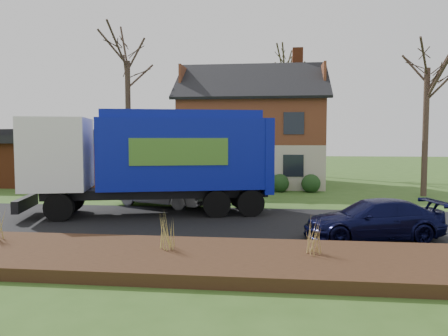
# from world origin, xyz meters

# --- Properties ---
(ground) EXTENTS (120.00, 120.00, 0.00)m
(ground) POSITION_xyz_m (0.00, 0.00, 0.00)
(ground) COLOR #32531B
(ground) RESTS_ON ground
(road) EXTENTS (80.00, 7.00, 0.02)m
(road) POSITION_xyz_m (0.00, 0.00, 0.01)
(road) COLOR black
(road) RESTS_ON ground
(mulch_verge) EXTENTS (80.00, 3.50, 0.30)m
(mulch_verge) POSITION_xyz_m (0.00, -5.30, 0.15)
(mulch_verge) COLOR black
(mulch_verge) RESTS_ON ground
(main_house) EXTENTS (12.95, 8.95, 9.26)m
(main_house) POSITION_xyz_m (1.49, 13.91, 4.03)
(main_house) COLOR #BCB097
(main_house) RESTS_ON ground
(ranch_house) EXTENTS (9.80, 8.20, 3.70)m
(ranch_house) POSITION_xyz_m (-12.00, 13.00, 1.81)
(ranch_house) COLOR brown
(ranch_house) RESTS_ON ground
(garbage_truck) EXTENTS (10.24, 5.08, 4.24)m
(garbage_truck) POSITION_xyz_m (-1.30, 1.58, 2.44)
(garbage_truck) COLOR black
(garbage_truck) RESTS_ON ground
(silver_sedan) EXTENTS (5.05, 3.23, 1.57)m
(silver_sedan) POSITION_xyz_m (-1.61, 3.73, 0.79)
(silver_sedan) COLOR #989B9F
(silver_sedan) RESTS_ON ground
(navy_wagon) EXTENTS (4.54, 2.58, 1.24)m
(navy_wagon) POSITION_xyz_m (6.57, -1.95, 0.62)
(navy_wagon) COLOR black
(navy_wagon) RESTS_ON ground
(tree_front_west) EXTENTS (3.65, 3.65, 10.83)m
(tree_front_west) POSITION_xyz_m (-5.43, 10.16, 8.93)
(tree_front_west) COLOR #382B22
(tree_front_west) RESTS_ON ground
(tree_front_east) EXTENTS (3.53, 3.53, 9.80)m
(tree_front_east) POSITION_xyz_m (11.55, 8.82, 7.96)
(tree_front_east) COLOR #453329
(tree_front_east) RESTS_ON ground
(tree_back) EXTENTS (3.98, 3.98, 12.61)m
(tree_back) POSITION_xyz_m (4.26, 22.39, 10.51)
(tree_back) COLOR #3E3625
(tree_back) RESTS_ON ground
(grass_clump_mid) EXTENTS (0.33, 0.27, 0.92)m
(grass_clump_mid) POSITION_xyz_m (0.76, -4.99, 0.76)
(grass_clump_mid) COLOR tan
(grass_clump_mid) RESTS_ON mulch_verge
(grass_clump_east) EXTENTS (0.35, 0.29, 0.88)m
(grass_clump_east) POSITION_xyz_m (4.50, -5.06, 0.74)
(grass_clump_east) COLOR #AC8A4C
(grass_clump_east) RESTS_ON mulch_verge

